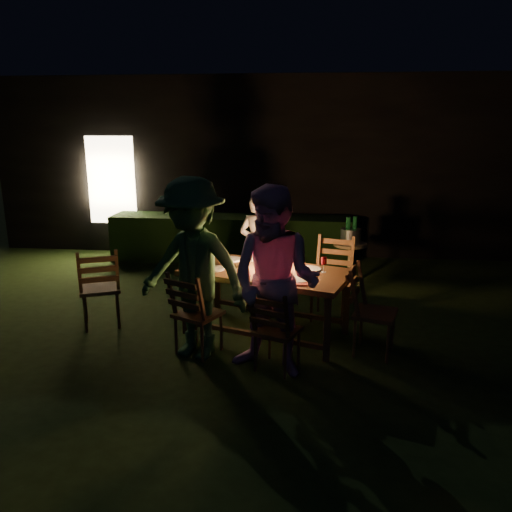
# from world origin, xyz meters

# --- Properties ---
(garden_envelope) EXTENTS (40.00, 40.00, 3.20)m
(garden_envelope) POSITION_xyz_m (-0.01, 6.15, 1.58)
(garden_envelope) COLOR black
(garden_envelope) RESTS_ON ground
(dining_table) EXTENTS (2.05, 1.46, 0.77)m
(dining_table) POSITION_xyz_m (0.39, 0.61, 0.69)
(dining_table) COLOR #4C3219
(dining_table) RESTS_ON ground
(chair_near_left) EXTENTS (0.58, 0.60, 0.95)m
(chair_near_left) POSITION_xyz_m (-0.28, 0.03, 0.29)
(chair_near_left) COLOR #4C3219
(chair_near_left) RESTS_ON ground
(chair_near_right) EXTENTS (0.53, 0.55, 0.89)m
(chair_near_right) POSITION_xyz_m (0.57, -0.26, 0.27)
(chair_near_right) COLOR #4C3219
(chair_near_right) RESTS_ON ground
(chair_far_left) EXTENTS (0.56, 0.58, 0.96)m
(chair_far_left) POSITION_xyz_m (0.21, 1.49, 0.29)
(chair_far_left) COLOR #4C3219
(chair_far_left) RESTS_ON ground
(chair_far_right) EXTENTS (0.58, 0.60, 1.05)m
(chair_far_right) POSITION_xyz_m (1.16, 1.17, 0.32)
(chair_far_right) COLOR #4C3219
(chair_far_right) RESTS_ON ground
(chair_end) EXTENTS (0.57, 0.55, 0.98)m
(chair_end) POSITION_xyz_m (1.56, 0.22, 0.30)
(chair_end) COLOR #4C3219
(chair_end) RESTS_ON ground
(chair_spare) EXTENTS (0.62, 0.63, 1.02)m
(chair_spare) POSITION_xyz_m (-1.59, 0.63, 0.31)
(chair_spare) COLOR #4C3219
(chair_spare) RESTS_ON ground
(person_house_side) EXTENTS (0.65, 0.53, 1.54)m
(person_house_side) POSITION_xyz_m (0.23, 1.53, 0.77)
(person_house_side) COLOR silver
(person_house_side) RESTS_ON ground
(person_opp_right) EXTENTS (1.07, 0.95, 1.84)m
(person_opp_right) POSITION_xyz_m (0.56, -0.31, 0.92)
(person_opp_right) COLOR #D693C2
(person_opp_right) RESTS_ON ground
(person_opp_left) EXTENTS (1.37, 1.05, 1.88)m
(person_opp_left) POSITION_xyz_m (-0.30, -0.02, 0.94)
(person_opp_left) COLOR #2B5730
(person_opp_left) RESTS_ON ground
(lantern) EXTENTS (0.16, 0.16, 0.35)m
(lantern) POSITION_xyz_m (0.45, 0.64, 0.93)
(lantern) COLOR white
(lantern) RESTS_ON dining_table
(plate_far_left) EXTENTS (0.25, 0.25, 0.01)m
(plate_far_left) POSITION_xyz_m (-0.06, 1.00, 0.78)
(plate_far_left) COLOR white
(plate_far_left) RESTS_ON dining_table
(plate_near_left) EXTENTS (0.25, 0.25, 0.01)m
(plate_near_left) POSITION_xyz_m (-0.20, 0.58, 0.78)
(plate_near_left) COLOR white
(plate_near_left) RESTS_ON dining_table
(plate_far_right) EXTENTS (0.25, 0.25, 0.01)m
(plate_far_right) POSITION_xyz_m (0.89, 0.68, 0.78)
(plate_far_right) COLOR white
(plate_far_right) RESTS_ON dining_table
(plate_near_right) EXTENTS (0.25, 0.25, 0.01)m
(plate_near_right) POSITION_xyz_m (0.75, 0.26, 0.78)
(plate_near_right) COLOR white
(plate_near_right) RESTS_ON dining_table
(wineglass_a) EXTENTS (0.06, 0.06, 0.18)m
(wineglass_a) POSITION_xyz_m (0.20, 0.97, 0.86)
(wineglass_a) COLOR #59070F
(wineglass_a) RESTS_ON dining_table
(wineglass_b) EXTENTS (0.06, 0.06, 0.18)m
(wineglass_b) POSITION_xyz_m (-0.33, 0.73, 0.86)
(wineglass_b) COLOR #59070F
(wineglass_b) RESTS_ON dining_table
(wineglass_c) EXTENTS (0.06, 0.06, 0.18)m
(wineglass_c) POSITION_xyz_m (0.59, 0.25, 0.86)
(wineglass_c) COLOR #59070F
(wineglass_c) RESTS_ON dining_table
(wineglass_d) EXTENTS (0.06, 0.06, 0.18)m
(wineglass_d) POSITION_xyz_m (1.04, 0.58, 0.86)
(wineglass_d) COLOR #59070F
(wineglass_d) RESTS_ON dining_table
(wineglass_e) EXTENTS (0.06, 0.06, 0.18)m
(wineglass_e) POSITION_xyz_m (0.20, 0.36, 0.86)
(wineglass_e) COLOR silver
(wineglass_e) RESTS_ON dining_table
(bottle_table) EXTENTS (0.07, 0.07, 0.28)m
(bottle_table) POSITION_xyz_m (0.15, 0.69, 0.91)
(bottle_table) COLOR #0F471E
(bottle_table) RESTS_ON dining_table
(napkin_left) EXTENTS (0.18, 0.14, 0.01)m
(napkin_left) POSITION_xyz_m (0.15, 0.36, 0.78)
(napkin_left) COLOR red
(napkin_left) RESTS_ON dining_table
(napkin_right) EXTENTS (0.18, 0.14, 0.01)m
(napkin_right) POSITION_xyz_m (0.82, 0.15, 0.78)
(napkin_right) COLOR red
(napkin_right) RESTS_ON dining_table
(phone) EXTENTS (0.14, 0.07, 0.01)m
(phone) POSITION_xyz_m (-0.29, 0.53, 0.77)
(phone) COLOR black
(phone) RESTS_ON dining_table
(side_table) EXTENTS (0.49, 0.49, 0.66)m
(side_table) POSITION_xyz_m (1.48, 2.49, 0.58)
(side_table) COLOR olive
(side_table) RESTS_ON ground
(ice_bucket) EXTENTS (0.30, 0.30, 0.22)m
(ice_bucket) POSITION_xyz_m (1.48, 2.49, 0.77)
(ice_bucket) COLOR #A5A8AD
(ice_bucket) RESTS_ON side_table
(bottle_bucket_a) EXTENTS (0.07, 0.07, 0.32)m
(bottle_bucket_a) POSITION_xyz_m (1.43, 2.45, 0.82)
(bottle_bucket_a) COLOR #0F471E
(bottle_bucket_a) RESTS_ON side_table
(bottle_bucket_b) EXTENTS (0.07, 0.07, 0.32)m
(bottle_bucket_b) POSITION_xyz_m (1.53, 2.53, 0.82)
(bottle_bucket_b) COLOR #0F471E
(bottle_bucket_b) RESTS_ON side_table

